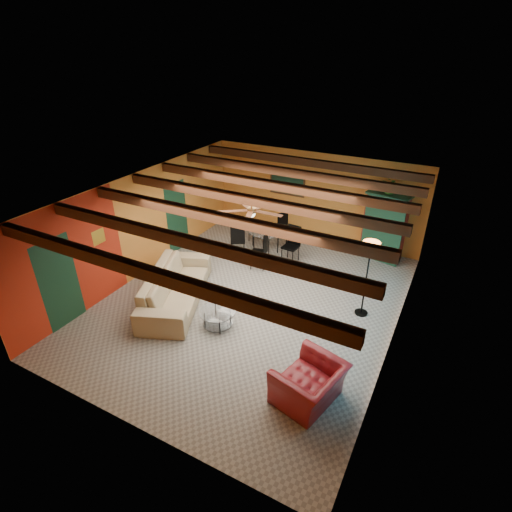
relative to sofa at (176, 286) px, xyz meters
The scene contains 11 objects.
room 2.69m from the sofa, 30.32° to the left, with size 6.52×8.01×2.71m.
sofa is the anchor object (origin of this frame).
armchair 4.10m from the sofa, 18.90° to the right, with size 1.14×0.99×0.74m, color maroon.
coffee_table 1.44m from the sofa, 14.13° to the right, with size 0.79×0.79×0.41m, color silver, non-canonical shape.
dining_table 3.24m from the sofa, 75.50° to the left, with size 2.04×2.04×1.06m, color silver, non-canonical shape.
armoire 5.93m from the sofa, 49.97° to the left, with size 1.07×0.52×1.87m, color maroon.
floor_lamp 4.37m from the sofa, 21.41° to the left, with size 0.37×0.37×1.84m, color black, non-canonical shape.
ceiling_fan 2.65m from the sofa, 27.27° to the left, with size 1.50×1.50×0.44m, color #472614, non-canonical shape.
painting 4.99m from the sofa, 81.66° to the left, with size 1.05×0.03×0.65m, color black.
potted_plant 6.15m from the sofa, 49.97° to the left, with size 0.45×0.39×0.50m, color #26661E.
vase 3.32m from the sofa, 75.50° to the left, with size 0.17×0.17×0.17m, color orange.
Camera 1 is at (3.79, -6.96, 5.58)m, focal length 28.07 mm.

